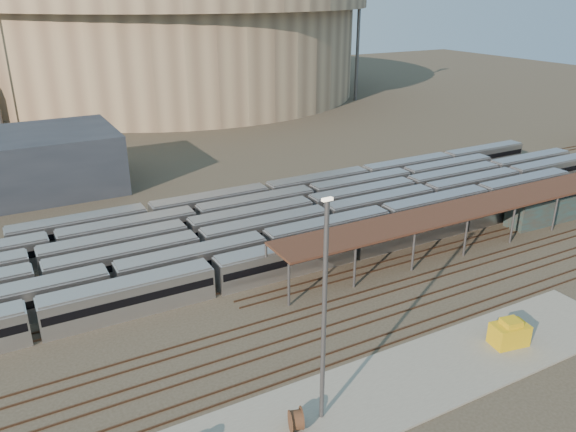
{
  "coord_description": "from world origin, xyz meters",
  "views": [
    {
      "loc": [
        -33.48,
        -45.09,
        31.81
      ],
      "look_at": [
        -2.25,
        12.0,
        5.6
      ],
      "focal_mm": 35.0,
      "sensor_mm": 36.0,
      "label": 1
    }
  ],
  "objects_px": {
    "teal_boxcar": "(555,207)",
    "yard_light_pole": "(324,315)",
    "cable_reel_east": "(296,420)",
    "yellow_equipment": "(509,334)"
  },
  "relations": [
    {
      "from": "teal_boxcar",
      "to": "cable_reel_east",
      "type": "distance_m",
      "value": 58.53
    },
    {
      "from": "cable_reel_east",
      "to": "yellow_equipment",
      "type": "distance_m",
      "value": 23.48
    },
    {
      "from": "yard_light_pole",
      "to": "yellow_equipment",
      "type": "bearing_deg",
      "value": -0.55
    },
    {
      "from": "teal_boxcar",
      "to": "yard_light_pole",
      "type": "distance_m",
      "value": 56.58
    },
    {
      "from": "cable_reel_east",
      "to": "yard_light_pole",
      "type": "height_order",
      "value": "yard_light_pole"
    },
    {
      "from": "teal_boxcar",
      "to": "yard_light_pole",
      "type": "height_order",
      "value": "yard_light_pole"
    },
    {
      "from": "teal_boxcar",
      "to": "yellow_equipment",
      "type": "height_order",
      "value": "teal_boxcar"
    },
    {
      "from": "cable_reel_east",
      "to": "teal_boxcar",
      "type": "bearing_deg",
      "value": 19.37
    },
    {
      "from": "yard_light_pole",
      "to": "yellow_equipment",
      "type": "xyz_separation_m",
      "value": [
        20.99,
        -0.2,
        -8.31
      ]
    },
    {
      "from": "yard_light_pole",
      "to": "yellow_equipment",
      "type": "relative_size",
      "value": 5.44
    }
  ]
}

